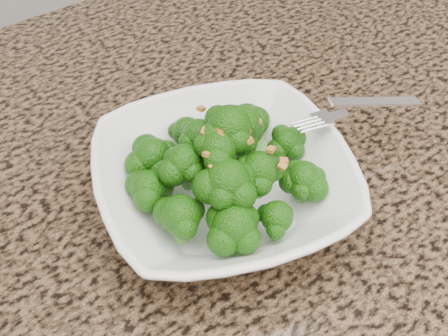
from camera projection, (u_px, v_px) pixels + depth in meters
granite_counter at (147, 331)px, 0.48m from camera, size 1.64×1.04×0.03m
bowl at (224, 183)px, 0.54m from camera, size 0.31×0.31×0.06m
broccoli_pile at (224, 133)px, 0.50m from camera, size 0.21×0.21×0.07m
garlic_topping at (224, 100)px, 0.47m from camera, size 0.13×0.13×0.01m
fork at (340, 114)px, 0.56m from camera, size 0.18×0.09×0.01m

